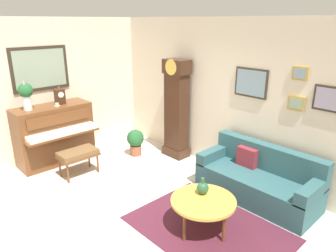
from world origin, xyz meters
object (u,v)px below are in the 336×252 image
object	(u,v)px
couch	(258,179)
grandfather_clock	(176,112)
potted_plant	(135,141)
teacup	(57,105)
piano	(55,134)
coffee_table	(203,202)
flower_vase	(26,93)
green_jug	(203,188)
mantel_clock	(60,96)
piano_bench	(78,154)

from	to	relation	value
couch	grandfather_clock	bearing A→B (deg)	174.61
grandfather_clock	potted_plant	size ratio (longest dim) A/B	3.62
teacup	piano	bearing A→B (deg)	-133.34
coffee_table	potted_plant	distance (m)	2.76
teacup	flower_vase	bearing A→B (deg)	-98.62
coffee_table	green_jug	world-z (taller)	green_jug
grandfather_clock	couch	xyz separation A→B (m)	(2.08, -0.20, -0.65)
flower_vase	teacup	size ratio (longest dim) A/B	5.00
grandfather_clock	couch	distance (m)	2.19
couch	mantel_clock	world-z (taller)	mantel_clock
piano	green_jug	distance (m)	3.40
grandfather_clock	teacup	xyz separation A→B (m)	(-1.36, -1.89, 0.23)
piano	flower_vase	distance (m)	0.99
coffee_table	mantel_clock	distance (m)	3.58
coffee_table	flower_vase	distance (m)	3.73
piano	mantel_clock	world-z (taller)	mantel_clock
couch	piano	bearing A→B (deg)	-153.19
teacup	green_jug	world-z (taller)	teacup
couch	coffee_table	size ratio (longest dim) A/B	2.16
teacup	potted_plant	bearing A→B (deg)	59.47
piano	flower_vase	world-z (taller)	flower_vase
grandfather_clock	teacup	size ratio (longest dim) A/B	17.50
potted_plant	piano_bench	bearing A→B (deg)	-90.01
teacup	coffee_table	bearing A→B (deg)	6.99
couch	piano_bench	bearing A→B (deg)	-147.18
piano	grandfather_clock	bearing A→B (deg)	53.98
grandfather_clock	mantel_clock	bearing A→B (deg)	-128.83
couch	green_jug	bearing A→B (deg)	-98.68
couch	green_jug	xyz separation A→B (m)	(-0.18, -1.17, 0.23)
mantel_clock	green_jug	bearing A→B (deg)	7.07
grandfather_clock	flower_vase	xyz separation A→B (m)	(-1.43, -2.41, 0.52)
piano	couch	distance (m)	3.95
teacup	couch	bearing A→B (deg)	26.22
teacup	potted_plant	world-z (taller)	teacup
piano_bench	potted_plant	world-z (taller)	potted_plant
mantel_clock	piano_bench	bearing A→B (deg)	-10.06
piano_bench	mantel_clock	size ratio (longest dim) A/B	1.84
piano_bench	grandfather_clock	world-z (taller)	grandfather_clock
grandfather_clock	potted_plant	xyz separation A→B (m)	(-0.60, -0.61, -0.64)
flower_vase	potted_plant	world-z (taller)	flower_vase
couch	coffee_table	bearing A→B (deg)	-93.01
grandfather_clock	flower_vase	bearing A→B (deg)	-120.81
mantel_clock	potted_plant	xyz separation A→B (m)	(0.83, 1.17, -1.02)
couch	teacup	xyz separation A→B (m)	(-3.44, -1.69, 0.88)
piano	coffee_table	bearing A→B (deg)	8.20
mantel_clock	grandfather_clock	bearing A→B (deg)	51.17
coffee_table	flower_vase	bearing A→B (deg)	-164.95
piano	couch	world-z (taller)	piano
grandfather_clock	piano_bench	bearing A→B (deg)	-107.34
piano_bench	couch	world-z (taller)	couch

